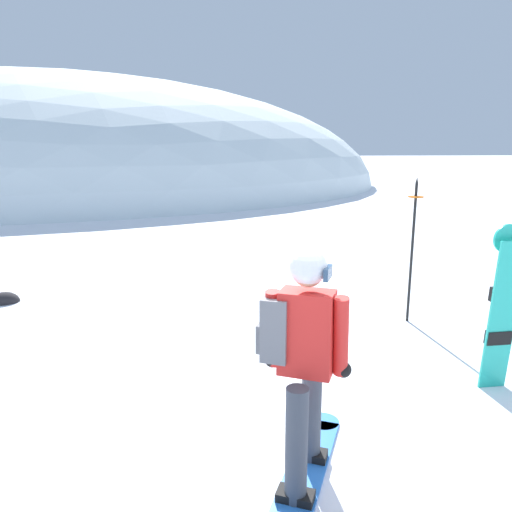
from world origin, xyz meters
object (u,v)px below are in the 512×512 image
piste_marker_near (413,241)px  spare_snowboard (502,308)px  snowboarder_main (302,362)px  rock_dark (5,302)px

piste_marker_near → spare_snowboard: bearing=-90.5°
piste_marker_near → snowboarder_main: bearing=-126.8°
rock_dark → piste_marker_near: bearing=-16.4°
snowboarder_main → spare_snowboard: snowboarder_main is taller
rock_dark → snowboarder_main: bearing=-52.8°
piste_marker_near → rock_dark: 6.19m
snowboarder_main → rock_dark: (-3.59, 4.73, -0.92)m
snowboarder_main → piste_marker_near: size_ratio=0.86×
snowboarder_main → piste_marker_near: piste_marker_near is taller
spare_snowboard → rock_dark: spare_snowboard is taller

